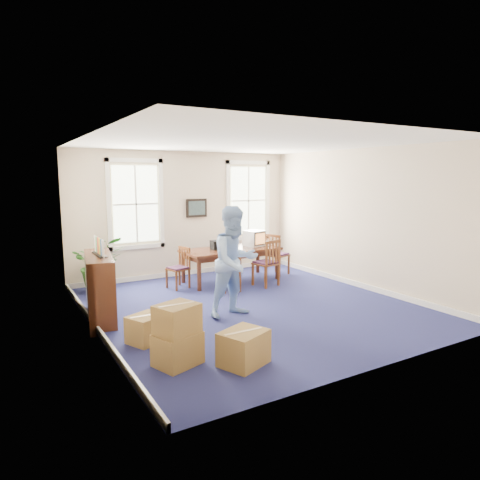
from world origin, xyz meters
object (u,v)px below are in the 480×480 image
crt_tv (254,238)px  cardboard_boxes (189,328)px  potted_plant (100,263)px  credenza (100,285)px  conference_table (231,265)px  man (235,262)px  chair_near_left (230,271)px

crt_tv → cardboard_boxes: bearing=-145.6°
crt_tv → potted_plant: size_ratio=0.37×
credenza → cardboard_boxes: 2.53m
conference_table → cardboard_boxes: cardboard_boxes is taller
man → credenza: (-2.19, 1.11, -0.40)m
man → cardboard_boxes: (-1.50, -1.32, -0.57)m
crt_tv → credenza: size_ratio=0.30×
credenza → chair_near_left: bearing=17.9°
conference_table → cardboard_boxes: bearing=-127.6°
cardboard_boxes → crt_tv: bearing=47.5°
crt_tv → potted_plant: (-3.70, 0.58, -0.37)m
crt_tv → cardboard_boxes: size_ratio=0.30×
conference_table → credenza: 3.66m
crt_tv → potted_plant: potted_plant is taller
chair_near_left → credenza: credenza is taller
chair_near_left → cardboard_boxes: (-2.25, -2.89, -0.02)m
crt_tv → cardboard_boxes: (-3.44, -3.75, -0.56)m
man → potted_plant: man is taller
conference_table → crt_tv: crt_tv is taller
conference_table → chair_near_left: 0.95m
conference_table → chair_near_left: chair_near_left is taller
cardboard_boxes → potted_plant: bearing=93.5°
credenza → cardboard_boxes: bearing=-65.0°
chair_near_left → credenza: size_ratio=0.60×
chair_near_left → man: (-0.75, -1.57, 0.55)m
crt_tv → man: 3.11m
chair_near_left → conference_table: bearing=-112.4°
man → credenza: man is taller
credenza → man: bearing=-17.8°
credenza → cardboard_boxes: credenza is taller
potted_plant → man: bearing=-59.7°
chair_near_left → cardboard_boxes: bearing=60.7°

